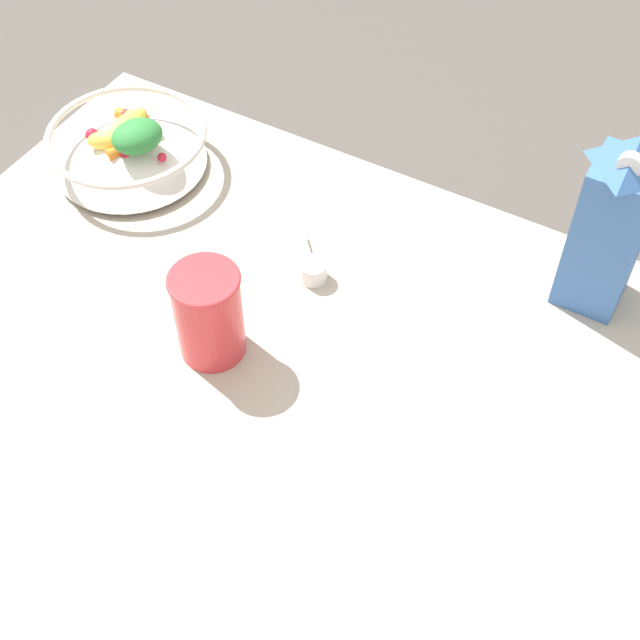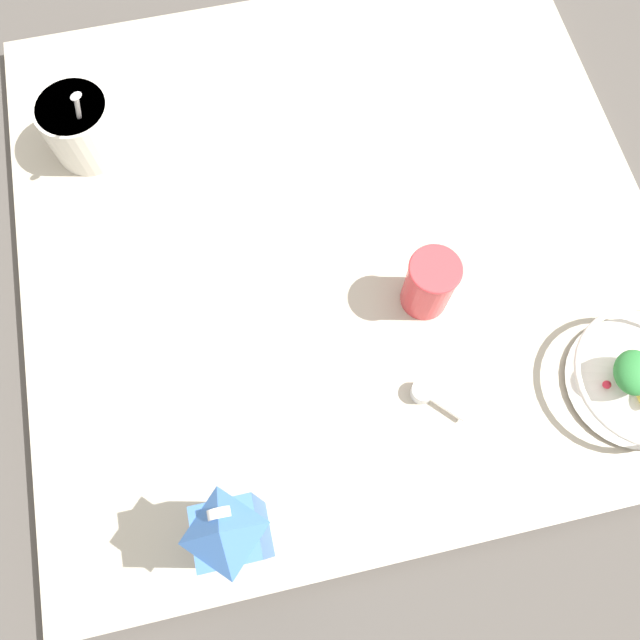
# 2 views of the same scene
# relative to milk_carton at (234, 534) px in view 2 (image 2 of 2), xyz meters

# --- Properties ---
(ground_plane) EXTENTS (6.00, 6.00, 0.00)m
(ground_plane) POSITION_rel_milk_carton_xyz_m (-0.25, -0.47, -0.16)
(ground_plane) COLOR #4C4742
(countertop) EXTENTS (1.12, 1.12, 0.04)m
(countertop) POSITION_rel_milk_carton_xyz_m (-0.25, -0.47, -0.15)
(countertop) COLOR #B2A893
(countertop) RESTS_ON ground_plane
(milk_carton) EXTENTS (0.08, 0.08, 0.25)m
(milk_carton) POSITION_rel_milk_carton_xyz_m (0.00, 0.00, 0.00)
(milk_carton) COLOR #3D6BB2
(milk_carton) RESTS_ON countertop
(yogurt_tub) EXTENTS (0.13, 0.16, 0.23)m
(yogurt_tub) POSITION_rel_milk_carton_xyz_m (0.16, -0.74, -0.06)
(yogurt_tub) COLOR silver
(yogurt_tub) RESTS_ON countertop
(drinking_cup) EXTENTS (0.08, 0.08, 0.13)m
(drinking_cup) POSITION_rel_milk_carton_xyz_m (-0.37, -0.31, -0.06)
(drinking_cup) COLOR #DB383D
(drinking_cup) RESTS_ON countertop
(measuring_scoop) EXTENTS (0.07, 0.08, 0.03)m
(measuring_scoop) POSITION_rel_milk_carton_xyz_m (-0.32, -0.15, -0.11)
(measuring_scoop) COLOR white
(measuring_scoop) RESTS_ON countertop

